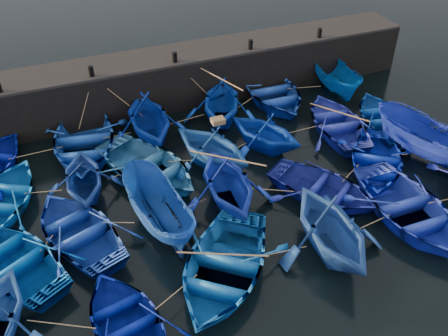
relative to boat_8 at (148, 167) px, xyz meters
name	(u,v)px	position (x,y,z in m)	size (l,w,h in m)	color
ground	(256,231)	(2.86, -4.66, -0.55)	(120.00, 120.00, 0.00)	black
quay_wall	(171,79)	(2.86, 5.84, 0.70)	(26.00, 2.50, 2.50)	black
quay_top	(170,56)	(2.86, 5.84, 2.01)	(26.00, 2.50, 0.12)	black
bollard_1	(91,71)	(-1.14, 4.94, 2.32)	(0.24, 0.24, 0.50)	black
bollard_2	(175,57)	(2.86, 4.94, 2.32)	(0.24, 0.24, 0.50)	black
bollard_3	(250,44)	(6.86, 4.94, 2.32)	(0.24, 0.24, 0.50)	black
bollard_4	(319,33)	(10.86, 4.94, 2.32)	(0.24, 0.24, 0.50)	black
boat_1	(83,142)	(-2.24, 2.81, 0.05)	(4.13, 5.78, 1.20)	#123F9A
boat_2	(148,117)	(0.81, 2.81, 0.61)	(3.83, 4.44, 2.34)	#072B95
boat_3	(221,101)	(4.52, 3.05, 0.58)	(3.70, 4.30, 2.26)	#0939B2
boat_4	(272,92)	(7.69, 3.85, 0.02)	(3.92, 5.48, 1.14)	#173C98
boat_5	(336,78)	(11.28, 3.44, 0.30)	(1.65, 4.39, 1.70)	#024C91
boat_6	(0,200)	(-5.86, 0.11, -0.04)	(3.51, 4.91, 1.02)	#085BB9
boat_7	(83,177)	(-2.65, -0.24, 0.41)	(3.15, 3.66, 1.93)	navy
boat_8	(148,167)	(0.00, 0.00, 0.00)	(3.81, 5.33, 1.11)	teal
boat_9	(212,146)	(2.77, -0.26, 0.52)	(3.51, 4.07, 2.14)	#1A52A2
boat_10	(265,131)	(5.45, 0.07, 0.43)	(3.21, 3.72, 1.96)	#062F9C
boat_11	(338,122)	(9.34, 0.11, -0.05)	(3.49, 4.88, 1.01)	#232FA0
boat_12	(384,117)	(11.67, -0.33, -0.08)	(3.28, 4.58, 0.95)	#0A4090
boat_13	(13,259)	(-5.59, -3.29, -0.04)	(3.54, 4.95, 1.03)	#004699
boat_14	(79,230)	(-3.29, -2.66, -0.05)	(3.46, 4.84, 1.00)	navy
boat_15	(157,210)	(-0.44, -3.10, 0.34)	(1.74, 4.61, 1.78)	#144390
boat_16	(227,182)	(2.44, -2.83, 0.57)	(3.67, 4.25, 2.24)	#122CA9
boat_17	(323,188)	(6.15, -3.89, -0.08)	(3.28, 4.58, 0.95)	navy
boat_18	(376,161)	(9.20, -3.17, -0.07)	(3.33, 4.66, 0.97)	#0A26CF
boat_19	(427,141)	(11.62, -3.32, 0.43)	(1.92, 5.10, 1.97)	#152899
boat_21	(127,321)	(-2.56, -7.08, -0.11)	(3.03, 4.23, 0.88)	#00107D
boat_22	(223,266)	(0.89, -6.27, 0.02)	(3.93, 5.49, 1.14)	blue
boat_23	(331,227)	(4.83, -6.49, 0.62)	(3.85, 4.46, 2.35)	#214C93
boat_24	(409,209)	(8.49, -6.24, 0.01)	(3.90, 5.46, 1.13)	#1F34C1
wooden_crate	(218,121)	(3.07, -0.26, 1.70)	(0.54, 0.41, 0.22)	brown
mooring_ropes	(202,145)	(2.49, 0.22, 0.32)	(17.64, 12.17, 2.10)	tan
loose_oars	(257,141)	(4.30, -1.48, 1.14)	(10.71, 11.40, 1.31)	#99724C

